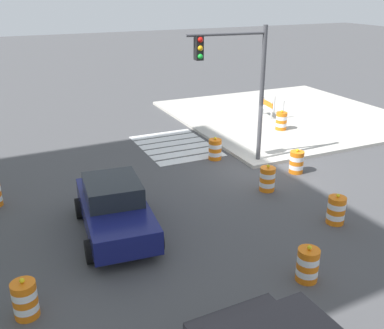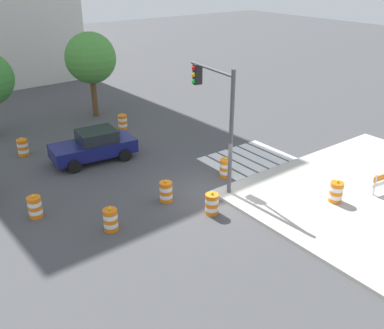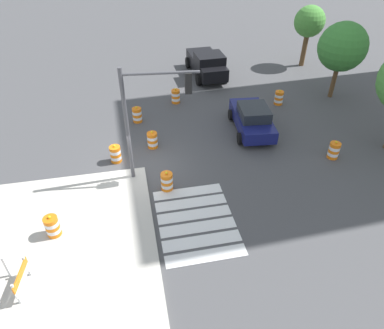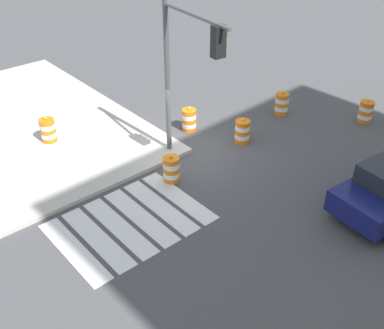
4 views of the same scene
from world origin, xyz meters
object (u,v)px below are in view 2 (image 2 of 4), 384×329
Objects in this scene: traffic_barrel_median_far at (23,147)px; traffic_barrel_near_corner at (35,207)px; traffic_barrel_far_curb at (226,168)px; traffic_barrel_lane_center at (111,220)px; sports_car at (94,146)px; traffic_barrel_median_near at (166,192)px; traffic_barrel_crosswalk_end at (212,204)px; traffic_barrel_on_sidewalk at (336,192)px; traffic_barrel_opposite_curb at (123,122)px; street_tree_streetside_mid at (91,58)px; traffic_light_pole at (216,104)px.

traffic_barrel_near_corner is at bearing -103.39° from traffic_barrel_median_far.
traffic_barrel_lane_center is at bearing -172.52° from traffic_barrel_far_curb.
traffic_barrel_median_near is at bearing -84.45° from sports_car.
sports_car is 4.06m from traffic_barrel_median_far.
traffic_barrel_crosswalk_end is 1.00× the size of traffic_barrel_on_sidewalk.
traffic_barrel_median_far and traffic_barrel_opposite_curb have the same top height.
traffic_barrel_lane_center is (-2.97, -0.60, 0.00)m from traffic_barrel_median_near.
traffic_barrel_lane_center is 14.74m from street_tree_streetside_mid.
traffic_barrel_near_corner and traffic_barrel_crosswalk_end have the same top height.
traffic_barrel_lane_center and traffic_barrel_opposite_curb have the same top height.
traffic_light_pole is at bearing -159.64° from traffic_barrel_far_curb.
traffic_barrel_far_curb is 6.66m from traffic_barrel_lane_center.
sports_car is 12.17m from traffic_barrel_on_sidewalk.
traffic_barrel_median_near is (4.99, -2.11, 0.00)m from traffic_barrel_near_corner.
sports_car is 0.80× the size of street_tree_streetside_mid.
traffic_barrel_on_sidewalk is 17.75m from street_tree_streetside_mid.
traffic_barrel_crosswalk_end is at bearing -131.89° from traffic_light_pole.
traffic_barrel_on_sidewalk is 0.19× the size of traffic_light_pole.
traffic_barrel_near_corner is 5.42m from traffic_barrel_median_near.
traffic_barrel_crosswalk_end is at bearing -99.86° from traffic_barrel_opposite_curb.
traffic_barrel_median_near is 13.32m from street_tree_streetside_mid.
street_tree_streetside_mid is at bearing 53.89° from traffic_barrel_near_corner.
traffic_barrel_lane_center is at bearing -168.59° from traffic_barrel_median_near.
traffic_barrel_far_curb is 1.00× the size of traffic_barrel_lane_center.
traffic_barrel_near_corner is at bearing 147.73° from traffic_barrel_on_sidewalk.
traffic_light_pole is at bearing -16.18° from traffic_barrel_near_corner.
street_tree_streetside_mid reaches higher than traffic_barrel_far_curb.
traffic_light_pole reaches higher than traffic_barrel_far_curb.
traffic_barrel_median_far is at bearing 92.69° from traffic_barrel_lane_center.
traffic_barrel_near_corner is 0.18× the size of street_tree_streetside_mid.
traffic_barrel_far_curb is at bearing 20.36° from traffic_light_pole.
traffic_barrel_far_curb is 12.83m from street_tree_streetside_mid.
street_tree_streetside_mid is at bearing 94.52° from traffic_barrel_far_curb.
traffic_barrel_crosswalk_end is at bearing -79.22° from sports_car.
traffic_barrel_opposite_curb is at bearing 88.55° from traffic_light_pole.
traffic_barrel_median_far and traffic_barrel_lane_center have the same top height.
traffic_light_pole is at bearing -91.45° from traffic_barrel_opposite_curb.
traffic_light_pole reaches higher than traffic_barrel_near_corner.
sports_car is at bearing 95.55° from traffic_barrel_median_near.
traffic_barrel_on_sidewalk reaches higher than traffic_barrel_near_corner.
street_tree_streetside_mid is (0.02, 12.69, -0.04)m from traffic_light_pole.
traffic_barrel_crosswalk_end is 5.37m from traffic_barrel_on_sidewalk.
traffic_barrel_near_corner is 1.00× the size of traffic_barrel_median_near.
traffic_barrel_near_corner is 0.19× the size of traffic_light_pole.
street_tree_streetside_mid is at bearing 64.34° from sports_car.
traffic_barrel_near_corner is at bearing -139.59° from sports_car.
traffic_barrel_crosswalk_end is 1.00× the size of traffic_barrel_far_curb.
traffic_barrel_lane_center is (-2.40, -6.47, -0.36)m from sports_car.
traffic_barrel_lane_center is at bearing -53.32° from traffic_barrel_near_corner.
traffic_barrel_lane_center is (2.02, -2.71, 0.00)m from traffic_barrel_near_corner.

